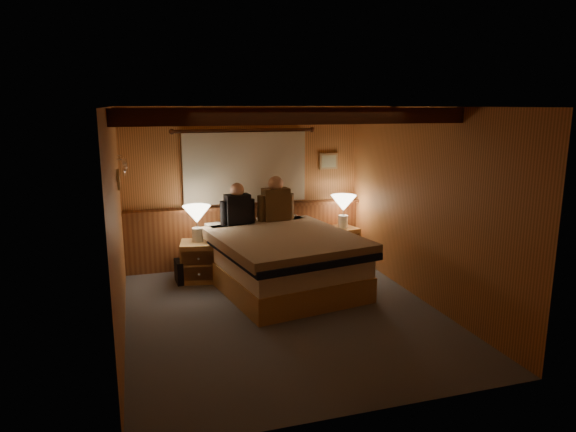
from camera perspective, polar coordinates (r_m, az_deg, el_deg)
name	(u,v)px	position (r m, az deg, el deg)	size (l,w,h in m)	color
floor	(284,314)	(6.18, -0.43, -10.80)	(4.20, 4.20, 0.00)	#515660
ceiling	(284,107)	(5.68, -0.47, 12.06)	(4.20, 4.20, 0.00)	#D98E51
wall_back	(245,187)	(7.82, -4.84, 3.24)	(3.60, 3.60, 0.00)	#C77E47
wall_left	(117,225)	(5.59, -18.44, -1.00)	(4.20, 4.20, 0.00)	#C77E47
wall_right	(424,206)	(6.55, 14.83, 1.11)	(4.20, 4.20, 0.00)	#C77E47
wall_front	(363,271)	(3.91, 8.37, -6.05)	(3.60, 3.60, 0.00)	#C77E47
wainscot	(246,234)	(7.90, -4.65, -1.96)	(3.60, 0.23, 0.94)	brown
curtain_window	(245,166)	(7.70, -4.78, 5.52)	(2.18, 0.09, 1.11)	#411F10
ceiling_beams	(280,115)	(5.83, -0.90, 11.18)	(3.60, 1.65, 0.16)	#411F10
coat_rail	(124,164)	(7.07, -17.80, 5.57)	(0.05, 0.55, 0.24)	white
framed_print	(329,161)	(8.14, 4.53, 6.09)	(0.30, 0.04, 0.25)	tan
bed	(282,259)	(6.91, -0.72, -4.84)	(2.02, 2.45, 0.75)	tan
nightstand_left	(200,261)	(7.31, -9.80, -4.97)	(0.57, 0.53, 0.55)	tan
nightstand_right	(340,244)	(8.11, 5.75, -3.17)	(0.57, 0.54, 0.54)	tan
lamp_left	(197,217)	(7.20, -10.10, -0.06)	(0.39, 0.39, 0.51)	silver
lamp_right	(343,205)	(7.98, 6.18, 1.22)	(0.39, 0.39, 0.51)	silver
person_left	(237,207)	(7.34, -5.64, 0.97)	(0.51, 0.24, 0.62)	black
person_right	(276,202)	(7.55, -1.37, 1.54)	(0.56, 0.25, 0.69)	#523B21
duffel_bag	(195,269)	(7.33, -10.32, -5.87)	(0.55, 0.35, 0.38)	black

